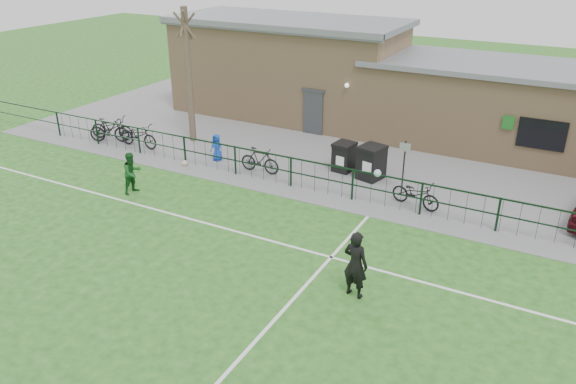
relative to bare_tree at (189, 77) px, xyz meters
The scene contains 20 objects.
ground 13.54m from the bare_tree, 52.70° to the right, with size 90.00×90.00×0.00m, color #22591A.
paving_strip 9.05m from the bare_tree, 20.56° to the left, with size 34.00×13.00×0.02m, color slate.
pitch_line_touch 8.96m from the bare_tree, 18.65° to the right, with size 28.00×0.10×0.01m, color white.
pitch_line_mid 10.73m from the bare_tree, 39.09° to the right, with size 28.00×0.10×0.01m, color white.
pitch_line_perp 14.81m from the bare_tree, 46.40° to the right, with size 0.10×16.00×0.01m, color white.
perimeter_fence 8.72m from the bare_tree, 17.35° to the right, with size 28.00×0.10×1.20m, color black.
bare_tree is the anchor object (origin of this frame).
wheelie_bin_left 8.02m from the bare_tree, ahead, with size 0.73×0.82×1.10m, color black.
wheelie_bin_right 9.21m from the bare_tree, ahead, with size 0.83×0.94×1.25m, color black.
sign_post 10.60m from the bare_tree, ahead, with size 0.06×0.06×2.00m, color black.
bicycle_a 4.51m from the bare_tree, 154.41° to the right, with size 0.73×2.08×1.09m, color black.
bicycle_b 4.51m from the bare_tree, 148.06° to the right, with size 0.53×1.87×1.12m, color black.
bicycle_c 3.47m from the bare_tree, 129.95° to the right, with size 0.72×2.06×1.08m, color black.
bicycle_d 5.68m from the bare_tree, 21.58° to the right, with size 0.48×1.71×1.03m, color black.
bicycle_e 11.61m from the bare_tree, 10.02° to the right, with size 0.64×1.82×0.96m, color black.
spectator_child 3.79m from the bare_tree, 32.76° to the right, with size 0.56×0.37×1.15m, color blue.
goalkeeper_kick 13.94m from the bare_tree, 34.95° to the right, with size 1.12×3.51×2.34m.
outfield_player 6.36m from the bare_tree, 74.24° to the right, with size 0.76×0.59×1.56m, color #164F1D.
ball_ground 4.29m from the bare_tree, 59.26° to the right, with size 0.24×0.24×0.24m, color white.
clubhouse 9.34m from the bare_tree, 40.12° to the left, with size 24.25×5.40×4.96m.
Camera 1 is at (7.70, -9.23, 8.70)m, focal length 35.00 mm.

